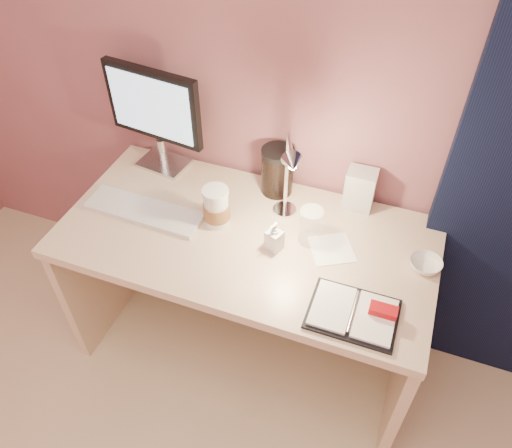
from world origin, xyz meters
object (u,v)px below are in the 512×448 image
(lotion_bottle, at_px, (275,236))
(dark_jar, at_px, (277,173))
(monitor, at_px, (155,110))
(product_box, at_px, (360,189))
(planner, at_px, (356,313))
(bowl, at_px, (425,264))
(keyboard, at_px, (144,211))
(clear_cup, at_px, (311,226))
(desk_lamp, at_px, (269,174))
(desk, at_px, (253,261))
(coffee_cup, at_px, (216,208))

(lotion_bottle, bearing_deg, dark_jar, 107.14)
(monitor, distance_m, lotion_bottle, 0.71)
(product_box, bearing_deg, monitor, -178.65)
(planner, bearing_deg, product_box, 101.31)
(planner, relative_size, bowl, 2.52)
(keyboard, relative_size, dark_jar, 2.62)
(clear_cup, xyz_separation_m, bowl, (0.42, 0.01, -0.06))
(lotion_bottle, relative_size, desk_lamp, 0.31)
(product_box, bearing_deg, planner, -79.22)
(keyboard, xyz_separation_m, clear_cup, (0.64, 0.08, 0.06))
(clear_cup, relative_size, bowl, 1.30)
(desk, relative_size, coffee_cup, 8.60)
(product_box, bearing_deg, desk, -147.56)
(clear_cup, relative_size, product_box, 0.87)
(keyboard, bearing_deg, desk, 15.17)
(planner, xyz_separation_m, lotion_bottle, (-0.34, 0.19, 0.05))
(coffee_cup, height_order, product_box, product_box)
(bowl, bearing_deg, planner, -123.12)
(keyboard, distance_m, clear_cup, 0.65)
(coffee_cup, xyz_separation_m, bowl, (0.77, 0.04, -0.06))
(lotion_bottle, height_order, product_box, product_box)
(monitor, relative_size, desk_lamp, 1.16)
(bowl, distance_m, lotion_bottle, 0.53)
(keyboard, bearing_deg, planner, -10.73)
(desk, bearing_deg, clear_cup, -5.03)
(coffee_cup, bearing_deg, planner, -22.04)
(monitor, relative_size, product_box, 2.67)
(keyboard, relative_size, lotion_bottle, 3.91)
(clear_cup, bearing_deg, dark_jar, 131.78)
(keyboard, relative_size, product_box, 2.79)
(monitor, distance_m, coffee_cup, 0.48)
(planner, bearing_deg, dark_jar, 130.88)
(dark_jar, xyz_separation_m, product_box, (0.33, 0.02, -0.01))
(clear_cup, bearing_deg, bowl, 1.68)
(lotion_bottle, bearing_deg, keyboard, -179.79)
(desk_lamp, bearing_deg, product_box, 15.19)
(monitor, height_order, keyboard, monitor)
(desk, height_order, bowl, bowl)
(monitor, distance_m, planner, 1.10)
(coffee_cup, height_order, lotion_bottle, coffee_cup)
(coffee_cup, relative_size, desk_lamp, 0.42)
(clear_cup, xyz_separation_m, dark_jar, (-0.20, 0.23, 0.02))
(planner, relative_size, product_box, 1.69)
(monitor, relative_size, bowl, 3.97)
(planner, height_order, lotion_bottle, lotion_bottle)
(desk, distance_m, product_box, 0.52)
(keyboard, xyz_separation_m, planner, (0.88, -0.19, 0.00))
(keyboard, bearing_deg, coffee_cup, 11.03)
(monitor, xyz_separation_m, bowl, (1.13, -0.21, -0.25))
(clear_cup, distance_m, desk_lamp, 0.24)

